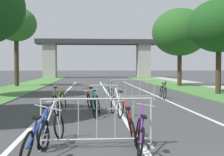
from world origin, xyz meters
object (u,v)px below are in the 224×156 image
at_px(bicycle_silver_8, 51,128).
at_px(tree_right_pine_far, 180,32).
at_px(tree_right_cypress_far, 219,26).
at_px(bicycle_green_3, 110,92).
at_px(bicycle_orange_5, 92,102).
at_px(crowd_barrier_third, 132,90).
at_px(bicycle_black_0, 163,92).
at_px(bicycle_purple_4, 139,135).
at_px(bicycle_white_9, 117,105).
at_px(bicycle_blue_7, 36,139).
at_px(bicycle_red_1, 131,127).
at_px(bicycle_yellow_2, 59,102).
at_px(crowd_barrier_second, 86,100).
at_px(bicycle_teal_6, 96,105).
at_px(tree_left_maple_mid, 16,25).
at_px(crowd_barrier_nearest, 97,123).

bearing_deg(bicycle_silver_8, tree_right_pine_far, 79.64).
bearing_deg(tree_right_cypress_far, bicycle_silver_8, -127.20).
xyz_separation_m(bicycle_green_3, bicycle_orange_5, (-1.02, -4.59, 0.01)).
xyz_separation_m(tree_right_cypress_far, crowd_barrier_third, (-5.74, -2.64, -3.71)).
xyz_separation_m(bicycle_black_0, bicycle_purple_4, (-2.94, -10.11, -0.03)).
distance_m(crowd_barrier_third, bicycle_white_9, 5.30).
relative_size(bicycle_green_3, bicycle_blue_7, 0.92).
bearing_deg(bicycle_white_9, bicycle_purple_4, -98.97).
relative_size(tree_right_cypress_far, bicycle_red_1, 3.42).
bearing_deg(bicycle_blue_7, bicycle_black_0, 70.43).
bearing_deg(bicycle_purple_4, bicycle_red_1, 99.93).
xyz_separation_m(bicycle_purple_4, bicycle_silver_8, (-1.83, 0.79, -0.00)).
bearing_deg(bicycle_white_9, bicycle_red_1, -99.72).
bearing_deg(bicycle_white_9, bicycle_yellow_2, 144.43).
bearing_deg(crowd_barrier_second, bicycle_orange_5, 66.33).
bearing_deg(bicycle_green_3, bicycle_black_0, -11.55).
height_order(bicycle_purple_4, bicycle_teal_6, bicycle_teal_6).
height_order(tree_left_maple_mid, bicycle_green_3, tree_left_maple_mid).
bearing_deg(crowd_barrier_second, bicycle_yellow_2, 151.68).
distance_m(bicycle_black_0, bicycle_teal_6, 6.66).
bearing_deg(bicycle_silver_8, crowd_barrier_third, 84.85).
bearing_deg(bicycle_orange_5, crowd_barrier_third, 51.01).
relative_size(tree_left_maple_mid, bicycle_white_9, 4.23).
bearing_deg(bicycle_orange_5, crowd_barrier_second, -125.46).
bearing_deg(bicycle_silver_8, bicycle_yellow_2, 107.36).
height_order(tree_right_pine_far, bicycle_yellow_2, tree_right_pine_far).
distance_m(crowd_barrier_second, bicycle_silver_8, 4.34).
bearing_deg(bicycle_green_3, tree_left_maple_mid, 113.50).
height_order(bicycle_black_0, bicycle_purple_4, bicycle_black_0).
bearing_deg(crowd_barrier_second, bicycle_white_9, -23.99).
bearing_deg(bicycle_silver_8, bicycle_blue_7, -85.51).
xyz_separation_m(bicycle_orange_5, bicycle_teal_6, (0.14, -0.98, 0.02)).
xyz_separation_m(crowd_barrier_second, bicycle_silver_8, (-0.69, -4.28, -0.17)).
xyz_separation_m(crowd_barrier_second, bicycle_red_1, (1.08, -4.30, -0.16)).
xyz_separation_m(tree_right_pine_far, bicycle_orange_5, (-7.82, -14.79, -4.39)).
distance_m(bicycle_teal_6, bicycle_blue_7, 4.93).
distance_m(tree_right_pine_far, bicycle_blue_7, 22.81).
bearing_deg(bicycle_white_9, crowd_barrier_nearest, -110.22).
xyz_separation_m(crowd_barrier_second, crowd_barrier_third, (2.36, 4.66, 0.00)).
distance_m(tree_left_maple_mid, tree_right_cypress_far, 16.93).
bearing_deg(bicycle_orange_5, bicycle_green_3, 65.75).
bearing_deg(bicycle_white_9, tree_right_pine_far, 56.77).
bearing_deg(bicycle_silver_8, bicycle_red_1, 13.04).
relative_size(tree_right_pine_far, bicycle_white_9, 4.15).
xyz_separation_m(crowd_barrier_third, bicycle_green_3, (-1.13, 0.42, -0.16)).
bearing_deg(tree_left_maple_mid, bicycle_teal_6, -68.24).
xyz_separation_m(bicycle_yellow_2, bicycle_orange_5, (1.22, -0.05, -0.01)).
height_order(tree_left_maple_mid, crowd_barrier_nearest, tree_left_maple_mid).
bearing_deg(tree_right_pine_far, crowd_barrier_third, -118.13).
bearing_deg(bicycle_green_3, crowd_barrier_third, -31.25).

